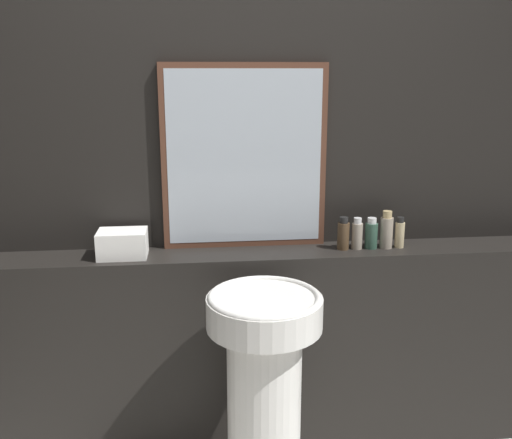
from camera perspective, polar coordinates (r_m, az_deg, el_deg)
name	(u,v)px	position (r m, az deg, el deg)	size (l,w,h in m)	color
wall_back	(230,170)	(2.48, -2.62, 4.94)	(8.00, 0.06, 2.50)	black
vanity_counter	(234,351)	(2.60, -2.20, -13.05)	(2.99, 0.23, 0.92)	black
pedestal_sink	(264,388)	(2.23, 0.82, -16.46)	(0.42, 0.42, 0.89)	white
mirror	(245,157)	(2.43, -1.15, 6.22)	(0.70, 0.03, 0.78)	#563323
towel_stack	(123,244)	(2.42, -13.20, -2.37)	(0.20, 0.15, 0.11)	white
shampoo_bottle	(343,234)	(2.48, 8.72, -1.48)	(0.05, 0.05, 0.14)	#4C3823
conditioner_bottle	(357,234)	(2.49, 10.08, -1.49)	(0.05, 0.05, 0.14)	gray
lotion_bottle	(371,234)	(2.51, 11.45, -1.45)	(0.05, 0.05, 0.14)	#2D4C3D
body_wash_bottle	(386,231)	(2.53, 12.91, -1.12)	(0.05, 0.05, 0.16)	gray
hand_soap_bottle	(400,233)	(2.55, 14.17, -1.35)	(0.04, 0.04, 0.14)	#C6B284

